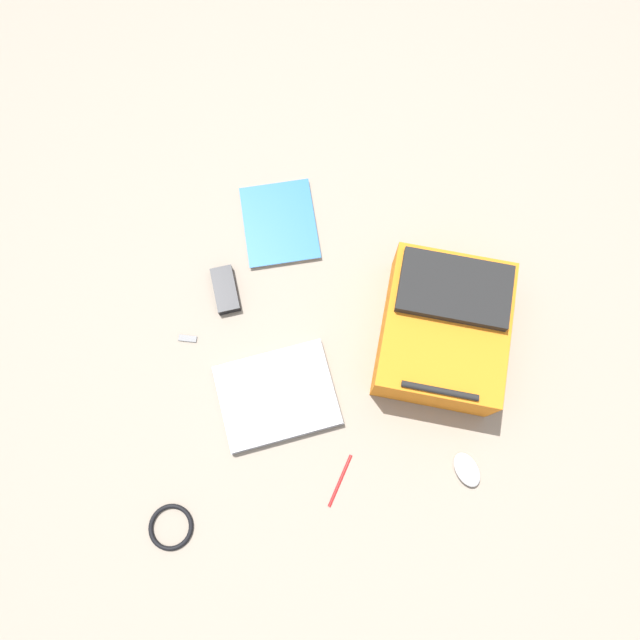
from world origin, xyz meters
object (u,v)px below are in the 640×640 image
at_px(backpack, 443,328).
at_px(computer_mouse, 467,470).
at_px(laptop, 277,395).
at_px(power_brick, 225,290).
at_px(cable_coil, 171,527).
at_px(pen_black, 340,481).
at_px(usb_stick, 188,338).
at_px(book_blue, 280,223).

xyz_separation_m(backpack, computer_mouse, (-0.01, 0.38, -0.08)).
height_order(laptop, power_brick, laptop).
bearing_deg(cable_coil, laptop, -135.04).
distance_m(backpack, laptop, 0.49).
xyz_separation_m(pen_black, usb_stick, (0.38, -0.44, -0.00)).
relative_size(book_blue, power_brick, 1.98).
height_order(laptop, usb_stick, laptop).
bearing_deg(book_blue, laptop, 83.68).
xyz_separation_m(backpack, laptop, (0.47, 0.12, -0.08)).
height_order(book_blue, cable_coil, book_blue).
distance_m(laptop, usb_stick, 0.31).
xyz_separation_m(backpack, book_blue, (0.41, -0.40, -0.08)).
relative_size(backpack, laptop, 1.37).
bearing_deg(pen_black, cable_coil, 8.18).
relative_size(computer_mouse, cable_coil, 0.80).
bearing_deg(laptop, computer_mouse, 152.07).
bearing_deg(usb_stick, pen_black, 131.15).
bearing_deg(laptop, backpack, -165.82).
xyz_separation_m(power_brick, usb_stick, (0.12, 0.13, -0.01)).
distance_m(cable_coil, power_brick, 0.66).
height_order(backpack, computer_mouse, backpack).
bearing_deg(backpack, cable_coil, 28.81).
relative_size(laptop, cable_coil, 2.94).
distance_m(book_blue, power_brick, 0.26).
relative_size(laptop, usb_stick, 6.75).
relative_size(computer_mouse, power_brick, 0.70).
distance_m(backpack, book_blue, 0.58).
distance_m(book_blue, usb_stick, 0.44).
relative_size(backpack, usb_stick, 9.22).
bearing_deg(backpack, laptop, 14.18).
relative_size(backpack, cable_coil, 4.02).
bearing_deg(cable_coil, backpack, -151.19).
distance_m(backpack, cable_coil, 0.90).
height_order(laptop, book_blue, laptop).
bearing_deg(cable_coil, book_blue, -114.02).
xyz_separation_m(cable_coil, pen_black, (-0.46, -0.07, -0.00)).
bearing_deg(book_blue, usb_stick, 47.42).
distance_m(computer_mouse, cable_coil, 0.80).
xyz_separation_m(laptop, usb_stick, (0.24, -0.19, -0.01)).
bearing_deg(pen_black, power_brick, -65.03).
bearing_deg(backpack, pen_black, 48.25).
distance_m(cable_coil, pen_black, 0.46).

